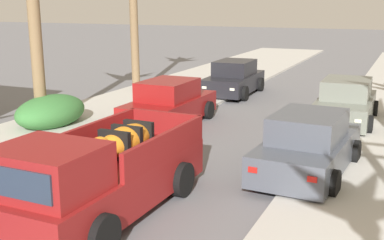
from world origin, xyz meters
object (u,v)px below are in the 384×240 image
Objects in this scene: pickup_truck at (100,176)px; car_right_near at (308,146)px; hedge_bush at (51,112)px; car_right_mid at (345,103)px; car_left_far at (234,79)px; car_left_near at (169,104)px.

pickup_truck reaches higher than car_right_near.
pickup_truck is at bearing -43.29° from hedge_bush.
car_right_mid is 10.02m from hedge_bush.
car_left_far is at bearing 67.19° from hedge_bush.
car_left_near is at bearing 106.56° from pickup_truck.
car_left_near is 0.98× the size of car_right_near.
car_left_far is (-5.36, 3.69, 0.00)m from car_right_mid.
car_left_far is 1.53× the size of hedge_bush.
car_left_far is at bearing 145.46° from car_right_mid.
pickup_truck is at bearing -73.44° from car_left_near.
car_right_near is at bearing -30.68° from car_left_near.
car_left_far is 9.05m from hedge_bush.
car_right_near is 1.01× the size of car_left_far.
car_left_far is at bearing 88.85° from car_left_near.
car_left_far is at bearing 118.90° from car_right_near.
pickup_truck is 1.21× the size of car_right_near.
hedge_bush is at bearing -148.83° from car_left_near.
car_right_near is 10.82m from car_left_far.
pickup_truck is 5.19m from car_right_near.
car_right_near and car_right_mid have the same top height.
car_right_mid is at bearing 25.43° from car_left_near.
pickup_truck is at bearing -108.59° from car_right_mid.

